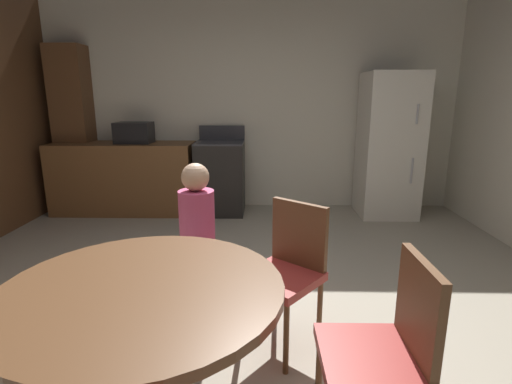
{
  "coord_description": "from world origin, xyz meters",
  "views": [
    {
      "loc": [
        0.16,
        -2.16,
        1.48
      ],
      "look_at": [
        0.11,
        0.78,
        0.75
      ],
      "focal_mm": 27.22,
      "sensor_mm": 36.0,
      "label": 1
    }
  ],
  "objects_px": {
    "refrigerator": "(389,146)",
    "dining_table": "(145,323)",
    "oven_range": "(221,177)",
    "chair_northeast": "(287,266)",
    "chair_east": "(386,346)",
    "person_child": "(198,244)",
    "microwave": "(134,133)"
  },
  "relations": [
    {
      "from": "chair_northeast",
      "to": "person_child",
      "type": "bearing_deg",
      "value": -66.12
    },
    {
      "from": "refrigerator",
      "to": "chair_east",
      "type": "relative_size",
      "value": 2.02
    },
    {
      "from": "dining_table",
      "to": "chair_northeast",
      "type": "xyz_separation_m",
      "value": [
        0.62,
        0.75,
        -0.09
      ]
    },
    {
      "from": "person_child",
      "to": "oven_range",
      "type": "bearing_deg",
      "value": -173.0
    },
    {
      "from": "chair_east",
      "to": "person_child",
      "type": "xyz_separation_m",
      "value": [
        -0.91,
        0.9,
        0.08
      ]
    },
    {
      "from": "chair_northeast",
      "to": "person_child",
      "type": "height_order",
      "value": "person_child"
    },
    {
      "from": "dining_table",
      "to": "chair_east",
      "type": "relative_size",
      "value": 1.28
    },
    {
      "from": "oven_range",
      "to": "person_child",
      "type": "distance_m",
      "value": 2.61
    },
    {
      "from": "oven_range",
      "to": "chair_east",
      "type": "bearing_deg",
      "value": -73.3
    },
    {
      "from": "microwave",
      "to": "dining_table",
      "type": "height_order",
      "value": "microwave"
    },
    {
      "from": "dining_table",
      "to": "chair_east",
      "type": "distance_m",
      "value": 0.98
    },
    {
      "from": "oven_range",
      "to": "chair_northeast",
      "type": "bearing_deg",
      "value": -75.83
    },
    {
      "from": "chair_east",
      "to": "refrigerator",
      "type": "bearing_deg",
      "value": -107.34
    },
    {
      "from": "oven_range",
      "to": "dining_table",
      "type": "relative_size",
      "value": 0.99
    },
    {
      "from": "microwave",
      "to": "chair_east",
      "type": "height_order",
      "value": "microwave"
    },
    {
      "from": "refrigerator",
      "to": "dining_table",
      "type": "bearing_deg",
      "value": -120.41
    },
    {
      "from": "microwave",
      "to": "person_child",
      "type": "xyz_separation_m",
      "value": [
        1.22,
        -2.6,
        -0.45
      ]
    },
    {
      "from": "oven_range",
      "to": "chair_northeast",
      "type": "relative_size",
      "value": 1.26
    },
    {
      "from": "chair_northeast",
      "to": "person_child",
      "type": "distance_m",
      "value": 0.58
    },
    {
      "from": "refrigerator",
      "to": "chair_northeast",
      "type": "bearing_deg",
      "value": -117.56
    },
    {
      "from": "dining_table",
      "to": "chair_northeast",
      "type": "bearing_deg",
      "value": 50.61
    },
    {
      "from": "refrigerator",
      "to": "microwave",
      "type": "height_order",
      "value": "refrigerator"
    },
    {
      "from": "oven_range",
      "to": "refrigerator",
      "type": "xyz_separation_m",
      "value": [
        2.11,
        -0.05,
        0.41
      ]
    },
    {
      "from": "refrigerator",
      "to": "chair_northeast",
      "type": "height_order",
      "value": "refrigerator"
    },
    {
      "from": "refrigerator",
      "to": "chair_east",
      "type": "distance_m",
      "value": 3.63
    },
    {
      "from": "chair_east",
      "to": "chair_northeast",
      "type": "bearing_deg",
      "value": -64.85
    },
    {
      "from": "dining_table",
      "to": "microwave",
      "type": "bearing_deg",
      "value": 108.27
    },
    {
      "from": "dining_table",
      "to": "person_child",
      "type": "distance_m",
      "value": 0.91
    },
    {
      "from": "microwave",
      "to": "chair_east",
      "type": "xyz_separation_m",
      "value": [
        2.13,
        -3.5,
        -0.53
      ]
    },
    {
      "from": "chair_northeast",
      "to": "oven_range",
      "type": "bearing_deg",
      "value": -126.44
    },
    {
      "from": "oven_range",
      "to": "microwave",
      "type": "distance_m",
      "value": 1.22
    },
    {
      "from": "microwave",
      "to": "refrigerator",
      "type": "bearing_deg",
      "value": -0.9
    }
  ]
}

